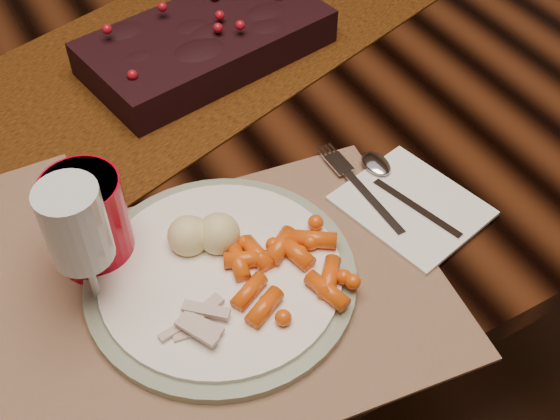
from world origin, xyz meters
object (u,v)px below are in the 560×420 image
dining_table (181,276)px  centerpiece (206,37)px  dinner_plate (221,276)px  baby_carrots (288,272)px  turkey_shreds (199,320)px  napkin (412,206)px  placemat_main (228,300)px  red_cup (89,222)px  mashed_potatoes (202,231)px  wine_glass (84,252)px

dining_table → centerpiece: centerpiece is taller
dinner_plate → baby_carrots: (0.06, -0.04, 0.02)m
dining_table → baby_carrots: 0.54m
centerpiece → turkey_shreds: centerpiece is taller
baby_carrots → napkin: size_ratio=0.75×
placemat_main → baby_carrots: (0.06, -0.02, 0.03)m
baby_carrots → red_cup: (-0.16, 0.14, 0.03)m
dining_table → mashed_potatoes: (-0.05, -0.27, 0.42)m
napkin → red_cup: (-0.35, 0.11, 0.05)m
red_cup → dinner_plate: bearing=-43.5°
centerpiece → baby_carrots: bearing=-104.0°
baby_carrots → mashed_potatoes: (-0.06, 0.09, 0.01)m
baby_carrots → red_cup: bearing=139.2°
centerpiece → placemat_main: centerpiece is taller
red_cup → dining_table: bearing=54.5°
baby_carrots → turkey_shreds: bearing=-176.4°
placemat_main → wine_glass: bearing=158.9°
napkin → red_cup: 0.37m
centerpiece → mashed_potatoes: (-0.16, -0.34, 0.00)m
napkin → wine_glass: wine_glass is taller
dining_table → wine_glass: wine_glass is taller
baby_carrots → turkey_shreds: (-0.11, -0.01, -0.00)m
dinner_plate → wine_glass: (-0.12, 0.04, 0.07)m
red_cup → turkey_shreds: bearing=-69.1°
dining_table → dinner_plate: bearing=-98.7°
dinner_plate → red_cup: 0.15m
mashed_potatoes → wine_glass: wine_glass is taller
red_cup → wine_glass: size_ratio=0.68×
red_cup → baby_carrots: bearing=-40.8°
centerpiece → red_cup: red_cup is taller
dining_table → placemat_main: bearing=-98.9°
placemat_main → turkey_shreds: bearing=-143.3°
centerpiece → dinner_plate: (-0.16, -0.38, -0.03)m
napkin → red_cup: bearing=149.2°
dining_table → placemat_main: 0.51m
red_cup → centerpiece: bearing=46.4°
baby_carrots → dining_table: bearing=91.9°
dining_table → napkin: 0.54m
wine_glass → napkin: bearing=-8.3°
centerpiece → napkin: bearing=-78.5°
wine_glass → dinner_plate: bearing=-18.0°
baby_carrots → wine_glass: 0.21m
mashed_potatoes → red_cup: red_cup is taller
dining_table → red_cup: size_ratio=15.66×
dining_table → baby_carrots: size_ratio=15.43×
centerpiece → dinner_plate: bearing=-113.4°
dinner_plate → turkey_shreds: 0.07m
turkey_shreds → dinner_plate: bearing=45.9°
dining_table → red_cup: red_cup is taller
turkey_shreds → baby_carrots: bearing=3.6°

